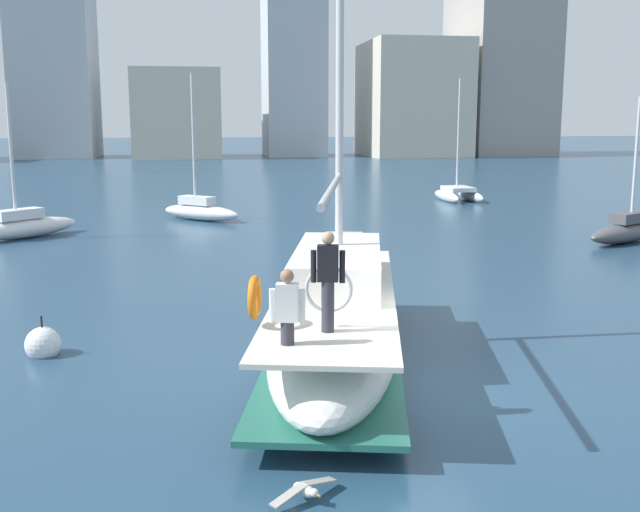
{
  "coord_description": "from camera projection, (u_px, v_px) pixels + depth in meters",
  "views": [
    {
      "loc": [
        -3.6,
        -12.15,
        4.72
      ],
      "look_at": [
        -1.06,
        3.86,
        1.8
      ],
      "focal_mm": 42.56,
      "sensor_mm": 36.0,
      "label": 1
    }
  ],
  "objects": [
    {
      "name": "waterfront_buildings",
      "position": [
        290.0,
        84.0,
        98.41
      ],
      "size": [
        84.89,
        20.11,
        24.0
      ],
      "color": "#B2B7BC",
      "rests_on": "ground"
    },
    {
      "name": "moored_catamaran",
      "position": [
        24.0,
        225.0,
        30.64
      ],
      "size": [
        4.21,
        4.3,
        6.14
      ],
      "color": "white",
      "rests_on": "ground"
    },
    {
      "name": "seagull",
      "position": [
        305.0,
        490.0,
        9.48
      ],
      "size": [
        0.93,
        0.71,
        0.17
      ],
      "color": "silver",
      "rests_on": "ground"
    },
    {
      "name": "mooring_buoy",
      "position": [
        43.0,
        344.0,
        15.4
      ],
      "size": [
        0.73,
        0.73,
        0.96
      ],
      "color": "silver",
      "rests_on": "ground"
    },
    {
      "name": "main_sailboat",
      "position": [
        336.0,
        318.0,
        14.76
      ],
      "size": [
        4.47,
        9.89,
        12.45
      ],
      "color": "white",
      "rests_on": "ground"
    },
    {
      "name": "moored_sloop_far",
      "position": [
        626.0,
        230.0,
        29.58
      ],
      "size": [
        4.6,
        3.29,
        5.59
      ],
      "color": "#4C4C51",
      "rests_on": "ground"
    },
    {
      "name": "moored_cutter_left",
      "position": [
        200.0,
        210.0,
        36.09
      ],
      "size": [
        4.09,
        3.87,
        6.85
      ],
      "color": "silver",
      "rests_on": "ground"
    },
    {
      "name": "ground_plane",
      "position": [
        415.0,
        394.0,
        13.2
      ],
      "size": [
        400.0,
        400.0,
        0.0
      ],
      "primitive_type": "plane",
      "color": "navy"
    },
    {
      "name": "moored_sloop_near",
      "position": [
        458.0,
        192.0,
        44.56
      ],
      "size": [
        1.99,
        3.96,
        7.09
      ],
      "color": "silver",
      "rests_on": "ground"
    }
  ]
}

